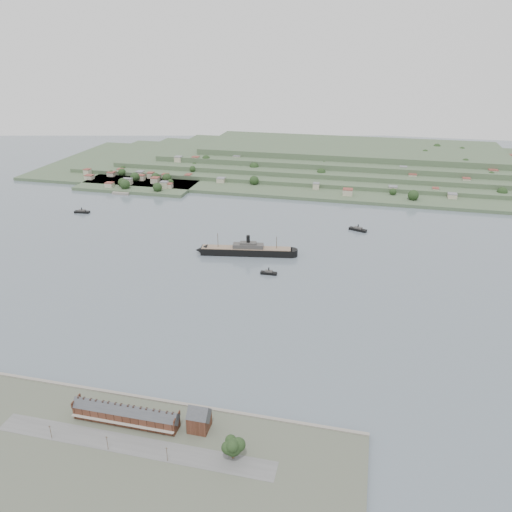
% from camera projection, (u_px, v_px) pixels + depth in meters
% --- Properties ---
extents(ground, '(1400.00, 1400.00, 0.00)m').
position_uv_depth(ground, '(235.00, 282.00, 400.90)').
color(ground, slate).
rests_on(ground, ground).
extents(near_shore, '(220.00, 80.00, 2.60)m').
position_uv_depth(near_shore, '(128.00, 454.00, 234.09)').
color(near_shore, '#4C5142').
rests_on(near_shore, ground).
extents(terrace_row, '(55.60, 9.80, 11.07)m').
position_uv_depth(terrace_row, '(126.00, 414.00, 250.54)').
color(terrace_row, '#462519').
rests_on(terrace_row, ground).
extents(gabled_building, '(10.40, 10.18, 14.09)m').
position_uv_depth(gabled_building, '(199.00, 419.00, 245.68)').
color(gabled_building, '#462519').
rests_on(gabled_building, ground).
extents(far_peninsula, '(760.00, 309.00, 30.00)m').
position_uv_depth(far_peninsula, '(324.00, 161.00, 740.51)').
color(far_peninsula, '#3B5438').
rests_on(far_peninsula, ground).
extents(steamship, '(92.75, 24.96, 22.34)m').
position_uv_depth(steamship, '(244.00, 250.00, 450.47)').
color(steamship, black).
rests_on(steamship, ground).
extents(tugboat, '(13.86, 3.86, 6.22)m').
position_uv_depth(tugboat, '(269.00, 273.00, 413.70)').
color(tugboat, black).
rests_on(tugboat, ground).
extents(ferry_west, '(17.64, 6.66, 6.46)m').
position_uv_depth(ferry_west, '(82.00, 212.00, 558.74)').
color(ferry_west, black).
rests_on(ferry_west, ground).
extents(ferry_east, '(18.85, 11.24, 6.84)m').
position_uv_depth(ferry_east, '(358.00, 229.00, 507.11)').
color(ferry_east, black).
rests_on(ferry_east, ground).
extents(fig_tree, '(10.70, 9.27, 11.94)m').
position_uv_depth(fig_tree, '(233.00, 446.00, 227.57)').
color(fig_tree, '#4A3722').
rests_on(fig_tree, ground).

